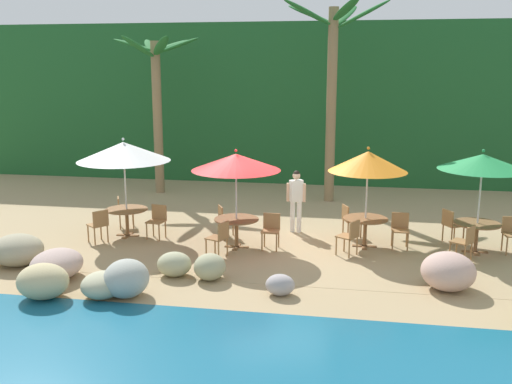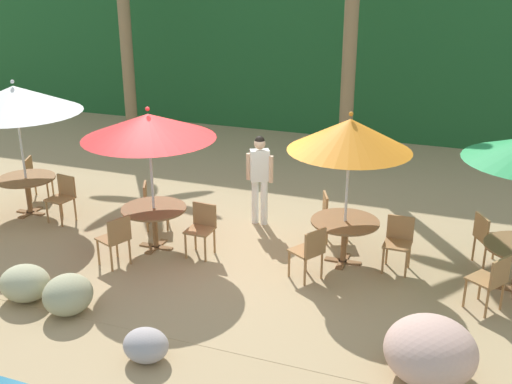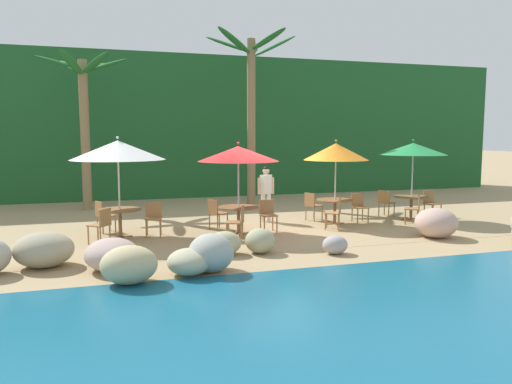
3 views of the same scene
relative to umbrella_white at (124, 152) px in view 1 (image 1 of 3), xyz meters
name	(u,v)px [view 1 (image 1 of 3)]	position (x,y,z in m)	size (l,w,h in m)	color
ground_plane	(280,246)	(4.10, -0.22, -2.26)	(120.00, 120.00, 0.00)	tan
terrace_deck	(280,246)	(4.10, -0.22, -2.26)	(18.00, 5.20, 0.01)	tan
foliage_backdrop	(311,103)	(4.10, 8.78, 0.74)	(28.00, 2.40, 6.00)	#1E5628
rock_seawall	(288,280)	(4.70, -3.50, -1.87)	(13.56, 3.01, 1.06)	tan
umbrella_white	(124,152)	(0.00, 0.00, 0.00)	(2.40, 2.40, 2.62)	silver
dining_table_white	(127,213)	(0.00, 0.00, -1.65)	(1.10, 1.10, 0.74)	brown
chair_white_seaward	(157,219)	(0.85, -0.03, -1.75)	(0.48, 0.48, 0.87)	#9E7042
chair_white_inland	(123,210)	(-0.42, 0.74, -1.75)	(0.56, 0.56, 0.87)	#9E7042
chair_white_left	(99,224)	(-0.45, -0.73, -1.75)	(0.60, 0.59, 0.87)	#9E7042
umbrella_red	(236,162)	(3.06, -0.48, -0.11)	(2.17, 2.17, 2.47)	silver
dining_table_red	(236,224)	(3.06, -0.48, -1.65)	(1.10, 1.10, 0.74)	brown
chair_red_seaward	(271,228)	(3.91, -0.40, -1.75)	(0.43, 0.43, 0.87)	#9E7042
chair_red_inland	(225,219)	(2.59, 0.24, -1.75)	(0.57, 0.57, 0.87)	#9E7042
chair_red_left	(220,237)	(2.83, -1.30, -1.75)	(0.55, 0.55, 0.87)	#9E7042
umbrella_orange	(368,161)	(6.19, 0.12, -0.10)	(1.92, 1.92, 2.52)	silver
dining_table_orange	(365,223)	(6.19, 0.12, -1.65)	(1.10, 1.10, 0.74)	brown
chair_orange_seaward	(400,228)	(7.04, 0.21, -1.75)	(0.42, 0.43, 0.87)	#9E7042
chair_orange_inland	(349,218)	(5.79, 0.87, -1.75)	(0.56, 0.55, 0.87)	#9E7042
chair_orange_left	(350,235)	(5.84, -0.66, -1.75)	(0.58, 0.58, 0.87)	#9E7042
umbrella_green	(483,162)	(8.83, 0.12, -0.04)	(2.05, 2.05, 2.52)	silver
dining_table_green	(477,228)	(8.83, 0.12, -1.65)	(1.10, 1.10, 0.74)	brown
chair_green_seaward	(512,232)	(9.67, 0.27, -1.75)	(0.45, 0.46, 0.87)	#9E7042
chair_green_inland	(451,223)	(8.34, 0.82, -1.75)	(0.58, 0.57, 0.87)	#9E7042
chair_green_left	(465,240)	(8.44, -0.64, -1.75)	(0.59, 0.59, 0.87)	#9E7042
palm_tree_nearest	(157,88)	(-0.94, 5.36, 1.42)	(3.12, 2.90, 5.41)	olive
palm_tree_second	(332,72)	(5.07, 5.04, 1.97)	(3.42, 3.44, 6.46)	olive
waiter_in_white	(296,197)	(4.36, 1.13, -1.27)	(0.52, 0.34, 1.70)	white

